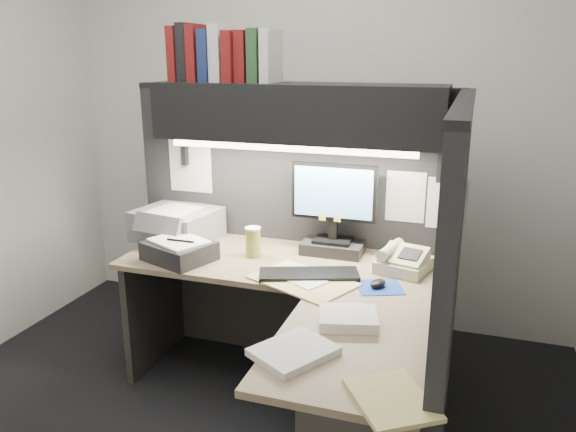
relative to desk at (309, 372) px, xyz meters
The scene contains 20 objects.
wall_back 1.81m from the desk, 105.82° to the left, with size 3.50×0.04×2.70m, color silver.
partition_back 1.07m from the desk, 113.00° to the left, with size 1.90×0.06×1.60m, color black.
partition_right 0.68m from the desk, 18.19° to the left, with size 0.06×1.50×1.60m, color black.
desk is the anchor object (origin of this frame).
overhead_shelf 1.33m from the desk, 111.79° to the left, with size 1.55×0.34×0.30m, color black.
task_light_tube 1.12m from the desk, 116.16° to the left, with size 0.04×0.04×1.32m, color white.
monitor 0.91m from the desk, 96.88° to the left, with size 0.47×0.21×0.50m.
keyboard 0.51m from the desk, 107.07° to the left, with size 0.49×0.16×0.02m, color black.
mousepad 0.52m from the desk, 57.18° to the left, with size 0.21×0.19×0.00m, color #1B3C98.
mouse 0.53m from the desk, 57.97° to the left, with size 0.06×0.10×0.04m, color black.
telephone 0.78m from the desk, 63.21° to the left, with size 0.24×0.25×0.10m, color #B6AF8C.
coffee_cup 0.85m from the desk, 130.31° to the left, with size 0.08×0.08×0.15m, color #9CAC45.
printer 1.32m from the desk, 145.12° to the left, with size 0.45×0.38×0.18m, color gray.
notebook_stack 1.00m from the desk, 154.62° to the left, with size 0.34×0.28×0.10m, color black.
open_folder 0.45m from the desk, 111.99° to the left, with size 0.49×0.32×0.01m, color tan.
paper_stack_a 0.36m from the desk, 12.65° to the right, with size 0.24×0.20×0.05m, color white.
paper_stack_b 0.46m from the desk, 83.48° to the right, with size 0.23×0.28×0.03m, color white.
manila_stack 0.74m from the desk, 51.10° to the right, with size 0.23×0.29×0.02m, color tan.
binder_row 1.70m from the desk, 133.72° to the left, with size 0.59×0.25×0.31m.
pinned_papers 0.83m from the desk, 90.40° to the left, with size 1.76×1.31×0.51m.
Camera 1 is at (1.03, -2.11, 1.80)m, focal length 35.00 mm.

